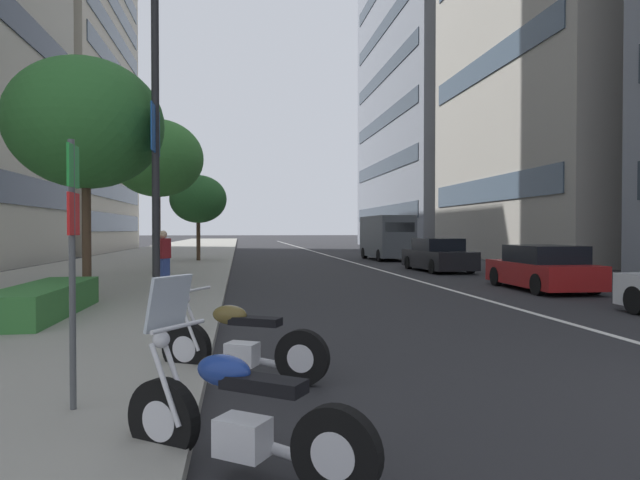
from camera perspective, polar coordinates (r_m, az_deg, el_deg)
sidewalk_right_plaza at (r=34.28m, az=-16.80°, el=-1.98°), size 160.00×9.18×0.15m
lane_centre_stripe at (r=39.45m, az=0.98°, el=-1.65°), size 110.00×0.16×0.01m
motorcycle_under_tarp at (r=4.31m, az=-8.53°, el=-17.92°), size 1.33×1.86×1.49m
motorcycle_mid_row at (r=6.92m, az=-8.31°, el=-10.81°), size 1.14×2.05×1.11m
car_lead_in_lane at (r=18.20m, az=22.20°, el=-2.80°), size 4.23×2.01×1.38m
car_far_down_avenue at (r=25.13m, az=12.22°, el=-1.64°), size 4.57×2.06×1.48m
delivery_van_ahead at (r=34.11m, az=6.97°, el=0.35°), size 5.25×2.28×2.72m
parking_sign_by_curb at (r=5.63m, az=-24.43°, el=-0.08°), size 0.32×0.06×2.55m
street_lamp_with_banners at (r=13.83m, az=-15.20°, el=14.15°), size 1.26×2.64×8.12m
clipped_hedge_bed at (r=12.17m, az=-26.90°, el=-5.66°), size 4.02×1.10×0.60m
street_tree_near_plaza_corner at (r=15.20m, az=-23.28°, el=11.06°), size 3.83×3.83×6.00m
street_tree_far_plaza at (r=22.50m, az=-16.63°, el=8.16°), size 3.56×3.56×6.03m
street_tree_by_lamp_post at (r=31.54m, az=-12.61°, el=4.18°), size 3.17×3.17×4.80m
pedestrian_on_plaza at (r=16.82m, az=-16.06°, el=-1.89°), size 0.48×0.43×1.69m
office_tower_near_left at (r=65.98m, az=16.36°, el=19.72°), size 25.69×21.73×46.07m
office_tower_far_right_block at (r=55.18m, az=-29.48°, el=15.37°), size 20.92×17.10×31.28m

